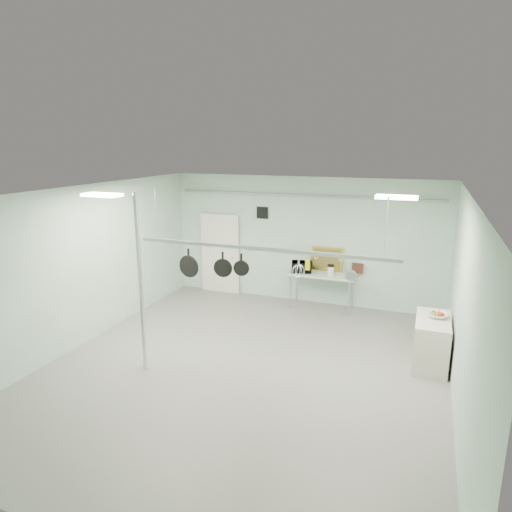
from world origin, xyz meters
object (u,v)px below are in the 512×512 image
at_px(microwave, 302,267).
at_px(coffee_canister, 331,271).
at_px(fruit_bowl, 437,315).
at_px(skillet_right, 241,264).
at_px(skillet_left, 189,263).
at_px(prep_table, 322,276).
at_px(pot_rack, 260,247).
at_px(side_cabinet, 431,342).
at_px(skillet_mid, 223,264).
at_px(chrome_pole, 140,284).

relative_size(microwave, coffee_canister, 2.18).
relative_size(fruit_bowl, skillet_right, 0.92).
distance_m(microwave, skillet_left, 3.56).
xyz_separation_m(prep_table, microwave, (-0.50, -0.09, 0.21)).
height_order(prep_table, microwave, microwave).
xyz_separation_m(pot_rack, skillet_right, (-0.36, 0.00, -0.34)).
height_order(side_cabinet, microwave, microwave).
xyz_separation_m(prep_table, coffee_canister, (0.22, -0.11, 0.18)).
bearing_deg(fruit_bowl, skillet_right, -160.46).
xyz_separation_m(side_cabinet, microwave, (-3.05, 2.11, 0.59)).
relative_size(skillet_left, skillet_mid, 1.20).
relative_size(prep_table, coffee_canister, 7.22).
distance_m(pot_rack, skillet_mid, 0.82).
distance_m(chrome_pole, side_cabinet, 5.37).
bearing_deg(side_cabinet, fruit_bowl, 58.22).
bearing_deg(coffee_canister, chrome_pole, -121.68).
distance_m(chrome_pole, microwave, 4.52).
bearing_deg(side_cabinet, skillet_mid, -163.35).
relative_size(chrome_pole, side_cabinet, 2.67).
bearing_deg(prep_table, fruit_bowl, -38.85).
bearing_deg(prep_table, chrome_pole, -118.71).
xyz_separation_m(chrome_pole, coffee_canister, (2.52, 4.09, -0.58)).
distance_m(microwave, fruit_bowl, 3.70).
bearing_deg(prep_table, coffee_canister, -26.17).
bearing_deg(pot_rack, prep_table, 83.09).
height_order(fruit_bowl, skillet_left, skillet_left).
bearing_deg(skillet_mid, skillet_right, -9.13).
xyz_separation_m(chrome_pole, skillet_left, (0.47, 0.90, 0.20)).
bearing_deg(skillet_mid, coffee_canister, 57.90).
distance_m(side_cabinet, skillet_mid, 4.09).
bearing_deg(chrome_pole, coffee_canister, 58.32).
distance_m(skillet_mid, skillet_right, 0.37).
bearing_deg(pot_rack, fruit_bowl, 21.69).
height_order(pot_rack, skillet_mid, pot_rack).
relative_size(side_cabinet, coffee_canister, 5.41).
bearing_deg(fruit_bowl, microwave, 147.12).
bearing_deg(microwave, skillet_left, 52.23).
xyz_separation_m(coffee_canister, fruit_bowl, (2.39, -1.99, -0.07)).
xyz_separation_m(prep_table, skillet_mid, (-1.13, -3.30, 1.02)).
xyz_separation_m(microwave, skillet_right, (-0.26, -3.21, 0.85)).
distance_m(pot_rack, skillet_left, 1.49).
relative_size(prep_table, skillet_right, 4.07).
distance_m(chrome_pole, skillet_mid, 1.50).
height_order(chrome_pole, skillet_left, chrome_pole).
distance_m(pot_rack, fruit_bowl, 3.49).
xyz_separation_m(chrome_pole, side_cabinet, (4.85, 2.00, -1.15)).
relative_size(chrome_pole, coffee_canister, 14.44).
distance_m(prep_table, coffee_canister, 0.31).
distance_m(pot_rack, microwave, 3.42).
bearing_deg(skillet_left, prep_table, 67.18).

